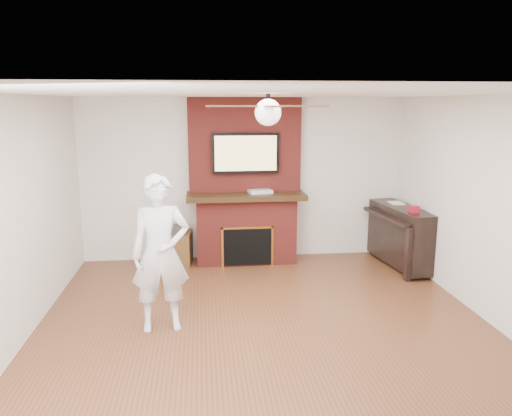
{
  "coord_description": "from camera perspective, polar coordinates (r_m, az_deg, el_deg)",
  "views": [
    {
      "loc": [
        -0.66,
        -4.91,
        2.41
      ],
      "look_at": [
        -0.02,
        0.9,
        1.18
      ],
      "focal_mm": 35.0,
      "sensor_mm": 36.0,
      "label": 1
    }
  ],
  "objects": [
    {
      "name": "tv",
      "position": [
        7.48,
        -1.2,
        6.29
      ],
      "size": [
        1.0,
        0.08,
        0.6
      ],
      "color": "black",
      "rests_on": "fireplace"
    },
    {
      "name": "person",
      "position": [
        5.4,
        -10.86,
        -5.15
      ],
      "size": [
        0.66,
        0.48,
        1.69
      ],
      "primitive_type": "imported",
      "rotation": [
        0.0,
        0.0,
        0.12
      ],
      "color": "silver",
      "rests_on": "ground"
    },
    {
      "name": "room_shell",
      "position": [
        5.09,
        1.32,
        -1.27
      ],
      "size": [
        5.36,
        5.86,
        2.86
      ],
      "color": "#4F2A17",
      "rests_on": "ground"
    },
    {
      "name": "side_table",
      "position": [
        7.7,
        -9.34,
        -4.37
      ],
      "size": [
        0.56,
        0.56,
        0.59
      ],
      "rotation": [
        0.0,
        0.0,
        -0.09
      ],
      "color": "#533517",
      "rests_on": "ground"
    },
    {
      "name": "ceiling_fan",
      "position": [
        4.95,
        1.38,
        11.0
      ],
      "size": [
        1.21,
        1.21,
        0.31
      ],
      "color": "black",
      "rests_on": "room_shell"
    },
    {
      "name": "candle_green",
      "position": [
        7.63,
        -0.92,
        -6.13
      ],
      "size": [
        0.07,
        0.07,
        0.1
      ],
      "primitive_type": "cylinder",
      "color": "#4C7D32",
      "rests_on": "ground"
    },
    {
      "name": "candle_orange",
      "position": [
        7.61,
        -1.64,
        -6.11
      ],
      "size": [
        0.07,
        0.07,
        0.12
      ],
      "primitive_type": "cylinder",
      "color": "orange",
      "rests_on": "ground"
    },
    {
      "name": "piano",
      "position": [
        7.75,
        16.24,
        -2.96
      ],
      "size": [
        0.67,
        1.43,
        1.0
      ],
      "rotation": [
        0.0,
        0.0,
        0.12
      ],
      "color": "black",
      "rests_on": "ground"
    },
    {
      "name": "fireplace",
      "position": [
        7.62,
        -1.21,
        1.19
      ],
      "size": [
        1.78,
        0.64,
        2.5
      ],
      "color": "maroon",
      "rests_on": "ground"
    },
    {
      "name": "cable_box",
      "position": [
        7.52,
        0.48,
        1.9
      ],
      "size": [
        0.38,
        0.26,
        0.05
      ],
      "primitive_type": "cube",
      "rotation": [
        0.0,
        0.0,
        0.2
      ],
      "color": "silver",
      "rests_on": "fireplace"
    },
    {
      "name": "candle_blue",
      "position": [
        7.63,
        0.88,
        -6.19
      ],
      "size": [
        0.06,
        0.06,
        0.08
      ],
      "primitive_type": "cylinder",
      "color": "#2F548F",
      "rests_on": "ground"
    }
  ]
}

